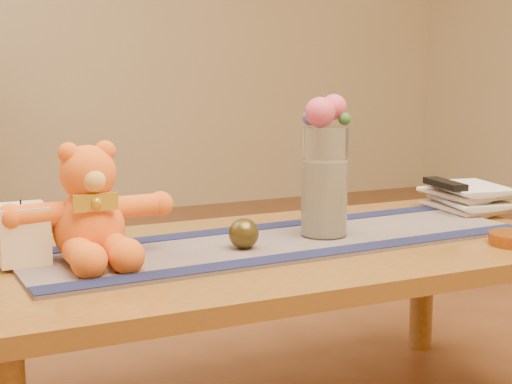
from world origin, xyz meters
name	(u,v)px	position (x,y,z in m)	size (l,w,h in m)	color
coffee_table_top	(276,255)	(0.00, 0.00, 0.43)	(1.40, 0.70, 0.04)	brown
table_leg_br	(422,282)	(0.64, 0.29, 0.21)	(0.07, 0.07, 0.41)	brown
persian_runner	(281,242)	(0.02, 0.02, 0.45)	(1.20, 0.35, 0.01)	#171E42
runner_border_near	(314,254)	(0.03, -0.13, 0.46)	(1.20, 0.06, 0.00)	#151A41
runner_border_far	(252,228)	(0.02, 0.16, 0.46)	(1.20, 0.06, 0.00)	#151A41
teddy_bear	(88,204)	(-0.42, 0.04, 0.57)	(0.35, 0.28, 0.23)	orange
pillar_candle	(22,234)	(-0.55, 0.07, 0.52)	(0.10, 0.10, 0.12)	#FFE0BB
candle_wick	(21,202)	(-0.55, 0.07, 0.58)	(0.00, 0.00, 0.01)	black
glass_vase	(324,182)	(0.14, 0.02, 0.59)	(0.11, 0.11, 0.26)	silver
potpourri_fill	(324,198)	(0.14, 0.02, 0.55)	(0.09, 0.09, 0.18)	beige
rose_left	(320,112)	(0.12, 0.01, 0.75)	(0.07, 0.07, 0.07)	#E4506F
rose_right	(334,107)	(0.16, 0.02, 0.76)	(0.06, 0.06, 0.06)	#E4506F
blue_flower_back	(322,114)	(0.15, 0.05, 0.75)	(0.04, 0.04, 0.04)	#5155B1
blue_flower_side	(310,118)	(0.11, 0.04, 0.74)	(0.04, 0.04, 0.04)	#5155B1
leaf_sprig	(345,119)	(0.18, 0.00, 0.74)	(0.03, 0.03, 0.03)	#33662D
bronze_ball	(244,234)	(-0.09, -0.02, 0.49)	(0.07, 0.07, 0.07)	#433A16
book_bottom	(442,210)	(0.59, 0.14, 0.46)	(0.17, 0.22, 0.02)	beige
book_lower	(445,203)	(0.59, 0.14, 0.48)	(0.16, 0.22, 0.02)	beige
book_upper	(440,196)	(0.58, 0.15, 0.50)	(0.17, 0.22, 0.02)	beige
book_top	(444,190)	(0.59, 0.14, 0.52)	(0.16, 0.22, 0.02)	beige
tv_remote	(445,184)	(0.58, 0.13, 0.54)	(0.04, 0.16, 0.02)	black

